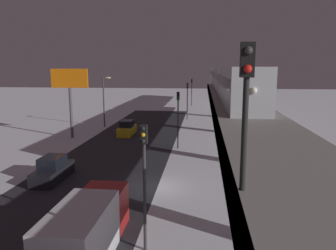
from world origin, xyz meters
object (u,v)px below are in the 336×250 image
object	(u,v)px
sedan_black	(53,170)
commercial_billboard	(70,85)
traffic_light_far	(187,96)
traffic_light_distant	(192,88)
traffic_light_mid	(178,112)
traffic_light_near	(144,170)
box_truck	(88,229)
rail_signal	(246,92)
sedan_yellow	(127,129)
subway_train	(222,77)

from	to	relation	value
sedan_black	commercial_billboard	size ratio (longest dim) A/B	0.53
sedan_black	traffic_light_far	size ratio (longest dim) A/B	0.74
traffic_light_distant	traffic_light_mid	bearing A→B (deg)	90.00
traffic_light_near	traffic_light_mid	xyz separation A→B (m)	(0.00, -21.12, 0.00)
traffic_light_distant	traffic_light_near	bearing A→B (deg)	90.00
traffic_light_far	traffic_light_distant	distance (m)	21.12
traffic_light_mid	traffic_light_distant	bearing A→B (deg)	-90.00
traffic_light_near	traffic_light_distant	world-z (taller)	same
box_truck	commercial_billboard	distance (m)	29.01
rail_signal	traffic_light_distant	distance (m)	69.71
sedan_yellow	traffic_light_near	bearing A→B (deg)	104.95
rail_signal	box_truck	xyz separation A→B (m)	(6.58, -5.46, -7.08)
commercial_billboard	traffic_light_near	bearing A→B (deg)	119.16
sedan_yellow	traffic_light_far	world-z (taller)	traffic_light_far
subway_train	box_truck	world-z (taller)	subway_train
commercial_billboard	sedan_black	bearing A→B (deg)	107.05
sedan_black	commercial_billboard	bearing A→B (deg)	-72.95
box_truck	commercial_billboard	bearing A→B (deg)	-66.24
sedan_black	box_truck	bearing A→B (deg)	123.01
traffic_light_near	commercial_billboard	bearing A→B (deg)	-60.84
traffic_light_mid	box_truck	bearing A→B (deg)	82.93
subway_train	sedan_yellow	world-z (taller)	subway_train
rail_signal	traffic_light_far	size ratio (longest dim) A/B	0.62
traffic_light_distant	commercial_billboard	world-z (taller)	commercial_billboard
rail_signal	traffic_light_mid	xyz separation A→B (m)	(3.88, -27.24, -4.23)
traffic_light_near	traffic_light_far	world-z (taller)	same
traffic_light_mid	traffic_light_distant	xyz separation A→B (m)	(0.00, -42.24, 0.00)
traffic_light_near	commercial_billboard	world-z (taller)	commercial_billboard
sedan_yellow	commercial_billboard	distance (m)	9.39
sedan_black	box_truck	size ratio (longest dim) A/B	0.64
rail_signal	commercial_billboard	distance (m)	36.37
traffic_light_far	sedan_black	bearing A→B (deg)	74.14
traffic_light_far	commercial_billboard	xyz separation A→B (m)	(14.18, 16.83, 2.63)
box_truck	traffic_light_near	xyz separation A→B (m)	(-2.70, -0.66, 2.85)
rail_signal	sedan_yellow	xyz separation A→B (m)	(11.38, -34.21, -7.63)
sedan_yellow	traffic_light_far	bearing A→B (deg)	-117.92
subway_train	box_truck	xyz separation A→B (m)	(8.73, 44.55, -6.13)
sedan_black	traffic_light_distant	xyz separation A→B (m)	(-9.30, -53.86, 3.40)
traffic_light_near	traffic_light_distant	xyz separation A→B (m)	(0.00, -63.35, 0.00)
traffic_light_mid	commercial_billboard	world-z (taller)	commercial_billboard
traffic_light_mid	sedan_black	bearing A→B (deg)	51.33
subway_train	traffic_light_distant	xyz separation A→B (m)	(6.03, -19.46, -3.28)
rail_signal	box_truck	distance (m)	11.10
box_truck	commercial_billboard	size ratio (longest dim) A/B	0.83
subway_train	commercial_billboard	bearing A→B (deg)	42.44
box_truck	traffic_light_distant	bearing A→B (deg)	-92.42
sedan_yellow	box_truck	xyz separation A→B (m)	(-4.80, 28.74, 0.55)
traffic_light_mid	traffic_light_far	world-z (taller)	same
box_truck	traffic_light_far	world-z (taller)	traffic_light_far
sedan_yellow	sedan_black	xyz separation A→B (m)	(1.80, 18.58, 0.00)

